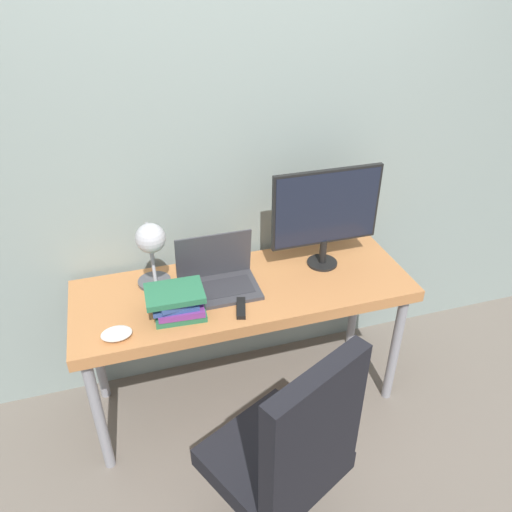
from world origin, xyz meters
TOP-DOWN VIEW (x-y plane):
  - ground_plane at (0.00, 0.00)m, footprint 12.00×12.00m
  - wall_back at (0.00, 0.65)m, footprint 8.00×0.05m
  - desk at (0.00, 0.29)m, footprint 1.63×0.58m
  - laptop at (-0.12, 0.32)m, footprint 0.37×0.25m
  - monitor at (0.44, 0.37)m, footprint 0.55×0.16m
  - desk_lamp at (-0.41, 0.32)m, footprint 0.16×0.29m
  - office_chair at (-0.06, -0.52)m, footprint 0.64×0.63m
  - book_stack at (-0.34, 0.17)m, footprint 0.26×0.20m
  - tv_remote at (-0.06, 0.12)m, footprint 0.07×0.15m
  - game_controller at (-0.61, 0.09)m, footprint 0.13×0.10m

SIDE VIEW (x-z plane):
  - ground_plane at x=0.00m, z-range 0.00..0.00m
  - office_chair at x=-0.06m, z-range 0.04..1.10m
  - desk at x=0.00m, z-range 0.31..1.06m
  - tv_remote at x=-0.06m, z-range 0.76..0.78m
  - game_controller at x=-0.61m, z-range 0.76..0.80m
  - laptop at x=-0.12m, z-range 0.68..0.94m
  - book_stack at x=-0.34m, z-range 0.76..0.89m
  - desk_lamp at x=-0.41m, z-range 0.84..1.24m
  - monitor at x=0.44m, z-range 0.80..1.32m
  - wall_back at x=0.00m, z-range 0.00..2.60m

